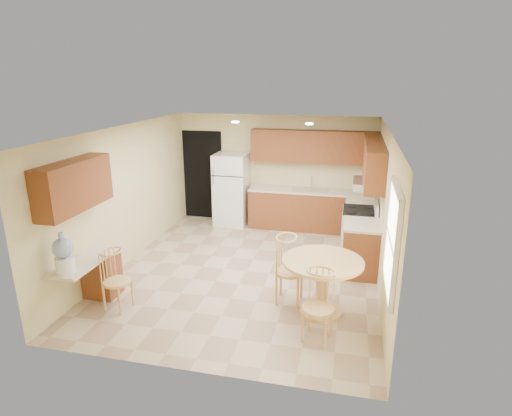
% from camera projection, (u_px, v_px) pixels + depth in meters
% --- Properties ---
extents(floor, '(5.50, 5.50, 0.00)m').
position_uv_depth(floor, '(246.00, 271.00, 7.60)').
color(floor, tan).
rests_on(floor, ground).
extents(ceiling, '(4.50, 5.50, 0.02)m').
position_uv_depth(ceiling, '(245.00, 129.00, 6.86)').
color(ceiling, white).
rests_on(ceiling, wall_back).
extents(wall_back, '(4.50, 0.02, 2.50)m').
position_uv_depth(wall_back, '(275.00, 170.00, 9.79)').
color(wall_back, beige).
rests_on(wall_back, floor).
extents(wall_front, '(4.50, 0.02, 2.50)m').
position_uv_depth(wall_front, '(185.00, 275.00, 4.67)').
color(wall_front, beige).
rests_on(wall_front, floor).
extents(wall_left, '(0.02, 5.50, 2.50)m').
position_uv_depth(wall_left, '(125.00, 196.00, 7.71)').
color(wall_left, beige).
rests_on(wall_left, floor).
extents(wall_right, '(0.02, 5.50, 2.50)m').
position_uv_depth(wall_right, '(384.00, 213.00, 6.75)').
color(wall_right, beige).
rests_on(wall_right, floor).
extents(doorway, '(0.90, 0.02, 2.10)m').
position_uv_depth(doorway, '(203.00, 175.00, 10.21)').
color(doorway, black).
rests_on(doorway, floor).
extents(base_cab_back, '(2.75, 0.60, 0.87)m').
position_uv_depth(base_cab_back, '(311.00, 211.00, 9.57)').
color(base_cab_back, brown).
rests_on(base_cab_back, floor).
extents(counter_back, '(2.75, 0.63, 0.04)m').
position_uv_depth(counter_back, '(311.00, 191.00, 9.43)').
color(counter_back, beige).
rests_on(counter_back, base_cab_back).
extents(base_cab_right_a, '(0.60, 0.59, 0.87)m').
position_uv_depth(base_cab_right_a, '(360.00, 223.00, 8.78)').
color(base_cab_right_a, brown).
rests_on(base_cab_right_a, floor).
extents(counter_right_a, '(0.63, 0.59, 0.04)m').
position_uv_depth(counter_right_a, '(362.00, 201.00, 8.65)').
color(counter_right_a, beige).
rests_on(counter_right_a, base_cab_right_a).
extents(base_cab_right_b, '(0.60, 0.80, 0.87)m').
position_uv_depth(base_cab_right_b, '(360.00, 249.00, 7.43)').
color(base_cab_right_b, brown).
rests_on(base_cab_right_b, floor).
extents(counter_right_b, '(0.63, 0.80, 0.04)m').
position_uv_depth(counter_right_b, '(362.00, 225.00, 7.30)').
color(counter_right_b, beige).
rests_on(counter_right_b, base_cab_right_b).
extents(upper_cab_back, '(2.75, 0.33, 0.70)m').
position_uv_depth(upper_cab_back, '(314.00, 147.00, 9.27)').
color(upper_cab_back, brown).
rests_on(upper_cab_back, wall_back).
extents(upper_cab_right, '(0.33, 2.42, 0.70)m').
position_uv_depth(upper_cab_right, '(374.00, 161.00, 7.73)').
color(upper_cab_right, brown).
rests_on(upper_cab_right, wall_right).
extents(upper_cab_left, '(0.33, 1.40, 0.70)m').
position_uv_depth(upper_cab_left, '(74.00, 186.00, 6.00)').
color(upper_cab_left, brown).
rests_on(upper_cab_left, wall_left).
extents(sink, '(0.78, 0.44, 0.01)m').
position_uv_depth(sink, '(310.00, 190.00, 9.43)').
color(sink, silver).
rests_on(sink, counter_back).
extents(range_hood, '(0.50, 0.76, 0.14)m').
position_uv_depth(range_hood, '(367.00, 184.00, 7.85)').
color(range_hood, silver).
rests_on(range_hood, upper_cab_right).
extents(desk_pedestal, '(0.48, 0.42, 0.72)m').
position_uv_depth(desk_pedestal, '(102.00, 274.00, 6.69)').
color(desk_pedestal, brown).
rests_on(desk_pedestal, floor).
extents(desk_top, '(0.50, 1.20, 0.04)m').
position_uv_depth(desk_top, '(85.00, 261.00, 6.22)').
color(desk_top, beige).
rests_on(desk_top, desk_pedestal).
extents(window, '(0.06, 1.12, 1.30)m').
position_uv_depth(window, '(393.00, 240.00, 4.96)').
color(window, white).
rests_on(window, wall_right).
extents(can_light_a, '(0.14, 0.14, 0.02)m').
position_uv_depth(can_light_a, '(235.00, 122.00, 8.08)').
color(can_light_a, white).
rests_on(can_light_a, ceiling).
extents(can_light_b, '(0.14, 0.14, 0.02)m').
position_uv_depth(can_light_b, '(309.00, 124.00, 7.79)').
color(can_light_b, white).
rests_on(can_light_b, ceiling).
extents(refrigerator, '(0.73, 0.71, 1.65)m').
position_uv_depth(refrigerator, '(231.00, 190.00, 9.79)').
color(refrigerator, white).
rests_on(refrigerator, floor).
extents(stove, '(0.65, 0.76, 1.09)m').
position_uv_depth(stove, '(359.00, 232.00, 8.15)').
color(stove, white).
rests_on(stove, floor).
extents(dining_table, '(1.15, 1.15, 0.85)m').
position_uv_depth(dining_table, '(322.00, 279.00, 6.09)').
color(dining_table, '#E4B372').
rests_on(dining_table, floor).
extents(chair_table_a, '(0.46, 0.59, 1.04)m').
position_uv_depth(chair_table_a, '(289.00, 266.00, 6.32)').
color(chair_table_a, '#E4B372').
rests_on(chair_table_a, floor).
extents(chair_table_b, '(0.42, 0.44, 0.96)m').
position_uv_depth(chair_table_b, '(318.00, 303.00, 5.39)').
color(chair_table_b, '#E4B372').
rests_on(chair_table_b, floor).
extents(chair_desk, '(0.40, 0.52, 0.90)m').
position_uv_depth(chair_desk, '(113.00, 277.00, 6.16)').
color(chair_desk, '#E4B372').
rests_on(chair_desk, floor).
extents(water_crock, '(0.27, 0.27, 0.57)m').
position_uv_depth(water_crock, '(64.00, 255.00, 5.75)').
color(water_crock, white).
rests_on(water_crock, desk_top).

